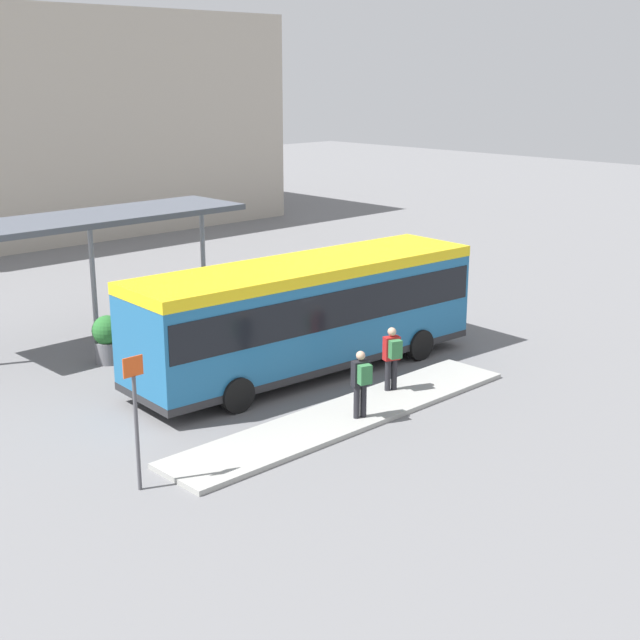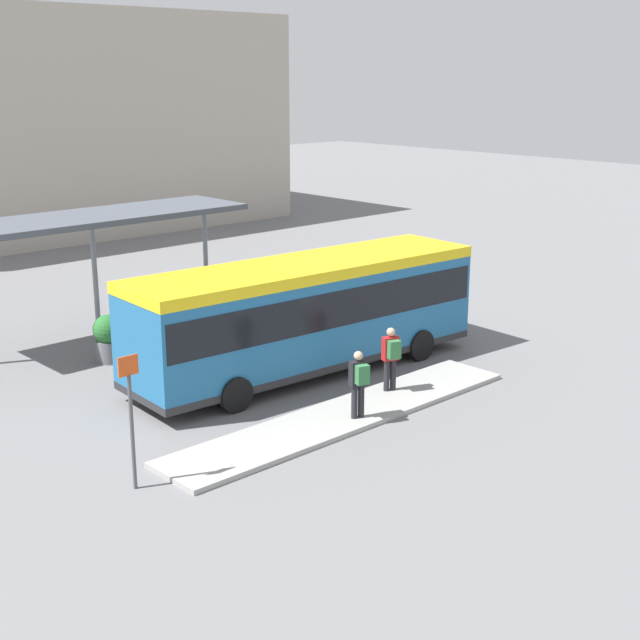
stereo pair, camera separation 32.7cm
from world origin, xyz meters
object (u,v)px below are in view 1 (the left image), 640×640
Objects in this scene: pedestrian_companion at (361,380)px; bicycle_yellow at (401,292)px; pedestrian_waiting at (392,355)px; city_bus at (307,309)px; bicycle_red at (378,285)px; platform_sign at (136,417)px; potted_planter_near_shelter at (233,315)px; potted_planter_far_side at (108,338)px; bicycle_white at (388,288)px.

pedestrian_companion reaches higher than bicycle_yellow.
pedestrian_waiting is 1.01× the size of pedestrian_companion.
bicycle_red is at bearing 34.07° from city_bus.
platform_sign reaches higher than pedestrian_companion.
potted_planter_near_shelter is at bearing 41.65° from platform_sign.
potted_planter_far_side reaches higher than bicycle_yellow.
bicycle_yellow is 11.43m from potted_planter_far_side.
city_bus is 9.41m from bicycle_red.
potted_planter_near_shelter is (0.50, 7.17, -0.44)m from pedestrian_waiting.
city_bus reaches higher than potted_planter_far_side.
potted_planter_near_shelter is (0.85, 4.33, -1.18)m from city_bus.
pedestrian_waiting reaches higher than pedestrian_companion.
pedestrian_companion reaches higher than bicycle_red.
pedestrian_companion is 1.19× the size of potted_planter_far_side.
bicycle_red is at bearing 26.42° from platform_sign.
pedestrian_waiting is 1.38× the size of potted_planter_near_shelter.
platform_sign is at bearing -75.16° from bicycle_white.
pedestrian_waiting reaches higher than bicycle_white.
city_bus is 3.77× the size of platform_sign.
city_bus reaches higher than potted_planter_near_shelter.
pedestrian_waiting is at bearing 122.10° from bicycle_yellow.
bicycle_red is 7.20m from potted_planter_near_shelter.
city_bus reaches higher than platform_sign.
potted_planter_near_shelter is at bearing -0.37° from pedestrian_companion.
bicycle_red is at bearing -15.45° from bicycle_yellow.
pedestrian_companion reaches higher than bicycle_white.
pedestrian_waiting is at bearing -79.21° from city_bus.
platform_sign is (-8.20, -7.29, 0.91)m from potted_planter_near_shelter.
bicycle_yellow is at bearing -11.84° from bicycle_white.
platform_sign is (-15.20, -6.34, 1.22)m from bicycle_yellow.
pedestrian_waiting is 7.20m from potted_planter_near_shelter.
bicycle_red is at bearing 156.58° from bicycle_white.
bicycle_white is (0.02, 0.65, 0.05)m from bicycle_yellow.
potted_planter_far_side is (-3.87, 7.41, -0.35)m from pedestrian_waiting.
pedestrian_companion is 0.93× the size of bicycle_white.
potted_planter_far_side reaches higher than bicycle_white.
bicycle_white is at bearing 30.92° from city_bus.
bicycle_white is at bearing -26.98° from pedestrian_waiting.
platform_sign reaches higher than bicycle_white.
city_bus is 5.88m from potted_planter_far_side.
platform_sign is (-15.38, -7.64, 1.20)m from bicycle_red.
potted_planter_near_shelter is 4.37m from potted_planter_far_side.
platform_sign reaches higher than bicycle_red.
potted_planter_far_side is 0.50× the size of platform_sign.
bicycle_yellow is at bearing 27.10° from city_bus.
platform_sign is at bearing -138.35° from potted_planter_near_shelter.
bicycle_white is 1.08× the size of bicycle_red.
bicycle_white is (9.47, 7.62, -0.68)m from pedestrian_companion.
potted_planter_far_side is (-3.52, 4.58, -1.10)m from city_bus.
bicycle_white is at bearing -34.38° from pedestrian_companion.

